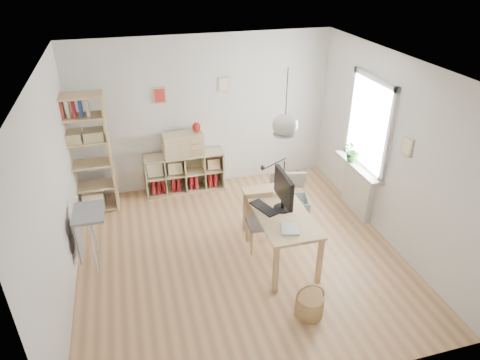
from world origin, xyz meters
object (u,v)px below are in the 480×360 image
object	(u,v)px
drawer_chest	(183,144)
cube_shelf	(183,175)
tall_bookshelf	(84,151)
monitor	(284,190)
desk	(280,216)
storage_chest	(290,202)
chair	(261,218)

from	to	relation	value
drawer_chest	cube_shelf	bearing A→B (deg)	119.55
tall_bookshelf	monitor	bearing A→B (deg)	-36.25
desk	storage_chest	bearing A→B (deg)	60.78
chair	monitor	world-z (taller)	monitor
tall_bookshelf	monitor	world-z (taller)	tall_bookshelf
storage_chest	drawer_chest	distance (m)	2.08
desk	storage_chest	world-z (taller)	desk
drawer_chest	desk	bearing A→B (deg)	-69.98
tall_bookshelf	cube_shelf	bearing A→B (deg)	10.19
desk	cube_shelf	bearing A→B (deg)	114.61
cube_shelf	monitor	bearing A→B (deg)	-64.31
tall_bookshelf	storage_chest	xyz separation A→B (m)	(3.13, -0.97, -0.88)
desk	monitor	world-z (taller)	monitor
storage_chest	drawer_chest	world-z (taller)	drawer_chest
cube_shelf	drawer_chest	xyz separation A→B (m)	(0.03, -0.04, 0.62)
tall_bookshelf	chair	distance (m)	2.99
drawer_chest	tall_bookshelf	bearing A→B (deg)	-175.83
desk	chair	distance (m)	0.39
tall_bookshelf	chair	size ratio (longest dim) A/B	2.44
desk	cube_shelf	world-z (taller)	desk
storage_chest	cube_shelf	bearing A→B (deg)	154.67
desk	tall_bookshelf	world-z (taller)	tall_bookshelf
tall_bookshelf	drawer_chest	distance (m)	1.62
desk	drawer_chest	bearing A→B (deg)	114.42
cube_shelf	storage_chest	size ratio (longest dim) A/B	1.76
cube_shelf	drawer_chest	distance (m)	0.62
cube_shelf	tall_bookshelf	world-z (taller)	tall_bookshelf
chair	drawer_chest	size ratio (longest dim) A/B	1.19
monitor	cube_shelf	bearing A→B (deg)	116.96
monitor	chair	bearing A→B (deg)	132.29
cube_shelf	drawer_chest	world-z (taller)	drawer_chest
monitor	desk	bearing A→B (deg)	-146.91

